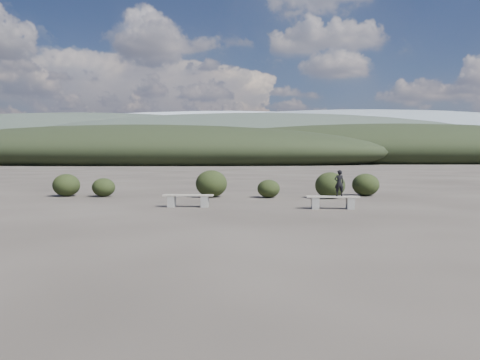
{
  "coord_description": "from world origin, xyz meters",
  "views": [
    {
      "loc": [
        0.72,
        -13.15,
        1.97
      ],
      "look_at": [
        0.19,
        3.5,
        1.1
      ],
      "focal_mm": 35.0,
      "sensor_mm": 36.0,
      "label": 1
    }
  ],
  "objects": [
    {
      "name": "seated_person",
      "position": [
        3.82,
        4.12,
        0.96
      ],
      "size": [
        0.36,
        0.25,
        0.96
      ],
      "primitive_type": "imported",
      "rotation": [
        0.0,
        0.0,
        3.2
      ],
      "color": "black",
      "rests_on": "bench_right"
    },
    {
      "name": "shrub_d",
      "position": [
        4.18,
        8.43,
        0.6
      ],
      "size": [
        1.38,
        1.38,
        1.21
      ],
      "primitive_type": "ellipsoid",
      "color": "black",
      "rests_on": "ground"
    },
    {
      "name": "shrub_a",
      "position": [
        -6.55,
        9.01,
        0.45
      ],
      "size": [
        1.09,
        1.09,
        0.89
      ],
      "primitive_type": "ellipsoid",
      "color": "black",
      "rests_on": "ground"
    },
    {
      "name": "bench_right",
      "position": [
        3.59,
        4.12,
        0.29
      ],
      "size": [
        1.93,
        0.44,
        0.48
      ],
      "rotation": [
        0.0,
        0.0,
        -0.02
      ],
      "color": "slate",
      "rests_on": "ground"
    },
    {
      "name": "ground",
      "position": [
        0.0,
        0.0,
        0.0
      ],
      "size": [
        1200.0,
        1200.0,
        0.0
      ],
      "primitive_type": "plane",
      "color": "#312B26",
      "rests_on": "ground"
    },
    {
      "name": "shrub_e",
      "position": [
        6.14,
        9.84,
        0.55
      ],
      "size": [
        1.31,
        1.31,
        1.09
      ],
      "primitive_type": "ellipsoid",
      "color": "black",
      "rests_on": "ground"
    },
    {
      "name": "shrub_c",
      "position": [
        1.36,
        8.68,
        0.42
      ],
      "size": [
        1.06,
        1.06,
        0.85
      ],
      "primitive_type": "ellipsoid",
      "color": "black",
      "rests_on": "ground"
    },
    {
      "name": "bench_left",
      "position": [
        -1.84,
        4.59,
        0.29
      ],
      "size": [
        1.93,
        0.44,
        0.48
      ],
      "rotation": [
        0.0,
        0.0,
        -0.02
      ],
      "color": "slate",
      "rests_on": "ground"
    },
    {
      "name": "shrub_f",
      "position": [
        -8.4,
        9.1,
        0.54
      ],
      "size": [
        1.29,
        1.29,
        1.09
      ],
      "primitive_type": "ellipsoid",
      "color": "black",
      "rests_on": "ground"
    },
    {
      "name": "shrub_b",
      "position": [
        -1.35,
        8.94,
        0.64
      ],
      "size": [
        1.49,
        1.49,
        1.28
      ],
      "primitive_type": "ellipsoid",
      "color": "black",
      "rests_on": "ground"
    },
    {
      "name": "mountain_ridges",
      "position": [
        -7.48,
        339.06,
        10.84
      ],
      "size": [
        500.0,
        400.0,
        56.0
      ],
      "color": "black",
      "rests_on": "ground"
    }
  ]
}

